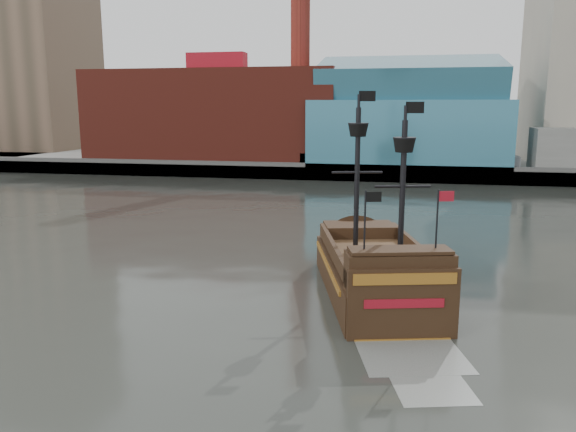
# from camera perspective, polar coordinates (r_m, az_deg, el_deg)

# --- Properties ---
(ground) EXTENTS (400.00, 400.00, 0.00)m
(ground) POSITION_cam_1_polar(r_m,az_deg,el_deg) (26.20, -10.97, -13.97)
(ground) COLOR #292C27
(ground) RESTS_ON ground
(promenade_far) EXTENTS (220.00, 60.00, 2.00)m
(promenade_far) POSITION_cam_1_polar(r_m,az_deg,el_deg) (114.68, 6.79, 5.94)
(promenade_far) COLOR slate
(promenade_far) RESTS_ON ground
(seawall) EXTENTS (220.00, 1.00, 2.60)m
(seawall) POSITION_cam_1_polar(r_m,az_deg,el_deg) (85.43, 5.12, 4.46)
(seawall) COLOR #4C4C49
(seawall) RESTS_ON ground
(skyline) EXTENTS (149.00, 45.00, 62.00)m
(skyline) POSITION_cam_1_polar(r_m,az_deg,el_deg) (107.37, 9.65, 18.12)
(skyline) COLOR brown
(skyline) RESTS_ON promenade_far
(pirate_ship) EXTENTS (9.18, 17.81, 12.78)m
(pirate_ship) POSITION_cam_1_polar(r_m,az_deg,el_deg) (33.61, 8.85, -6.11)
(pirate_ship) COLOR black
(pirate_ship) RESTS_ON ground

